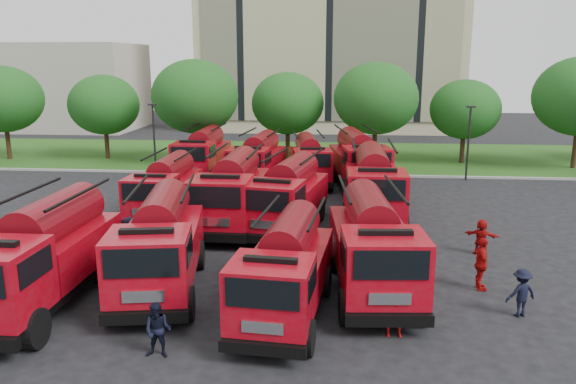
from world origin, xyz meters
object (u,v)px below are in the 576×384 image
object	(u,v)px
fire_truck_8	(203,154)
firefighter_5	(480,254)
fire_truck_3	(373,245)
fire_truck_11	(358,160)
fire_truck_1	(160,243)
fire_truck_5	(232,192)
fire_truck_10	(309,160)
fire_truck_6	(287,195)
fire_truck_9	(258,160)
fire_truck_2	(286,269)
fire_truck_4	(166,188)
firefighter_4	(132,258)
firefighter_0	(394,336)
fire_truck_0	(40,255)
fire_truck_7	(373,185)
firefighter_1	(159,356)
firefighter_3	(519,316)
firefighter_2	(479,289)

from	to	relation	value
fire_truck_8	firefighter_5	size ratio (longest dim) A/B	4.85
fire_truck_3	fire_truck_11	xyz separation A→B (m)	(0.04, 16.85, 0.09)
fire_truck_8	firefighter_5	bearing A→B (deg)	-42.52
fire_truck_1	firefighter_5	bearing A→B (deg)	11.51
fire_truck_5	fire_truck_10	size ratio (longest dim) A/B	1.10
fire_truck_3	fire_truck_6	xyz separation A→B (m)	(-3.70, 7.20, -0.01)
fire_truck_9	fire_truck_2	bearing A→B (deg)	-73.72
firefighter_5	fire_truck_6	bearing A→B (deg)	2.58
fire_truck_1	fire_truck_4	world-z (taller)	fire_truck_1
fire_truck_3	firefighter_4	world-z (taller)	fire_truck_3
fire_truck_3	firefighter_0	distance (m)	3.88
fire_truck_0	firefighter_4	xyz separation A→B (m)	(1.27, 4.73, -1.78)
firefighter_4	fire_truck_5	bearing A→B (deg)	-78.71
firefighter_0	fire_truck_1	bearing A→B (deg)	155.69
fire_truck_10	firefighter_4	distance (m)	16.88
fire_truck_7	fire_truck_0	bearing A→B (deg)	-135.19
fire_truck_6	fire_truck_8	xyz separation A→B (m)	(-6.96, 11.65, 0.01)
fire_truck_3	firefighter_0	xyz separation A→B (m)	(0.51, -3.44, -1.72)
fire_truck_0	fire_truck_11	xyz separation A→B (m)	(11.14, 19.12, 0.03)
fire_truck_4	fire_truck_10	world-z (taller)	fire_truck_10
fire_truck_5	fire_truck_8	distance (m)	12.17
firefighter_1	firefighter_3	distance (m)	11.42
fire_truck_1	fire_truck_8	size ratio (longest dim) A/B	1.03
fire_truck_4	firefighter_4	world-z (taller)	fire_truck_4
fire_truck_0	fire_truck_2	world-z (taller)	fire_truck_0
fire_truck_10	firefighter_5	bearing A→B (deg)	-67.78
fire_truck_4	firefighter_0	world-z (taller)	fire_truck_4
firefighter_3	firefighter_0	bearing A→B (deg)	3.14
fire_truck_8	firefighter_2	size ratio (longest dim) A/B	3.85
fire_truck_2	firefighter_4	distance (m)	8.52
firefighter_1	fire_truck_1	bearing A→B (deg)	108.12
fire_truck_10	fire_truck_11	size ratio (longest dim) A/B	0.87
fire_truck_5	fire_truck_6	bearing A→B (deg)	-3.94
fire_truck_6	fire_truck_10	size ratio (longest dim) A/B	1.09
fire_truck_8	firefighter_4	size ratio (longest dim) A/B	4.19
fire_truck_8	fire_truck_11	distance (m)	10.88
fire_truck_2	fire_truck_8	size ratio (longest dim) A/B	0.93
fire_truck_3	firefighter_3	xyz separation A→B (m)	(4.67, -1.71, -1.72)
firefighter_0	fire_truck_5	bearing A→B (deg)	118.13
fire_truck_4	firefighter_1	bearing A→B (deg)	-73.45
fire_truck_0	fire_truck_10	bearing A→B (deg)	68.80
fire_truck_5	fire_truck_8	xyz separation A→B (m)	(-4.22, 11.42, -0.07)
firefighter_5	firefighter_1	bearing A→B (deg)	62.31
fire_truck_0	fire_truck_9	distance (m)	19.84
fire_truck_1	fire_truck_5	size ratio (longest dim) A/B	0.99
fire_truck_2	fire_truck_9	bearing A→B (deg)	106.09
fire_truck_3	firefighter_1	bearing A→B (deg)	-144.28
fire_truck_3	fire_truck_7	size ratio (longest dim) A/B	0.96
fire_truck_2	fire_truck_8	bearing A→B (deg)	115.57
fire_truck_1	firefighter_2	distance (m)	11.65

